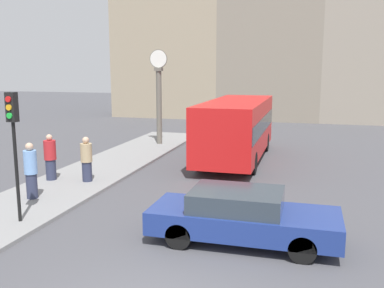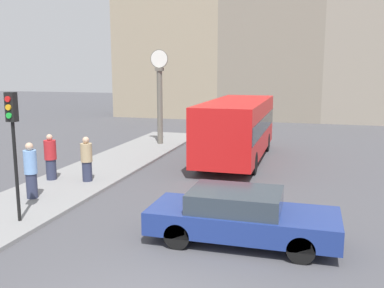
# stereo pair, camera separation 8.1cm
# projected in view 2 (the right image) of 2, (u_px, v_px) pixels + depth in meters

# --- Properties ---
(sidewalk_corner) EXTENTS (3.07, 21.43, 0.11)m
(sidewalk_corner) POSITION_uv_depth(u_px,v_px,m) (93.00, 173.00, 16.91)
(sidewalk_corner) COLOR gray
(sidewalk_corner) RESTS_ON ground_plane
(building_row) EXTENTS (27.74, 5.00, 19.95)m
(building_row) POSITION_uv_depth(u_px,v_px,m) (287.00, 1.00, 33.67)
(building_row) COLOR gray
(building_row) RESTS_ON ground_plane
(sedan_car) EXTENTS (4.50, 1.76, 1.28)m
(sedan_car) POSITION_uv_depth(u_px,v_px,m) (241.00, 216.00, 10.23)
(sedan_car) COLOR navy
(sedan_car) RESTS_ON ground_plane
(bus_distant) EXTENTS (2.45, 8.00, 2.71)m
(bus_distant) POSITION_uv_depth(u_px,v_px,m) (237.00, 126.00, 19.31)
(bus_distant) COLOR red
(bus_distant) RESTS_ON ground_plane
(traffic_light_near) EXTENTS (0.26, 0.24, 3.44)m
(traffic_light_near) POSITION_uv_depth(u_px,v_px,m) (13.00, 130.00, 11.04)
(traffic_light_near) COLOR black
(traffic_light_near) RESTS_ON sidewalk_corner
(street_clock) EXTENTS (0.97, 0.38, 5.00)m
(street_clock) POSITION_uv_depth(u_px,v_px,m) (160.00, 96.00, 22.75)
(street_clock) COLOR #666056
(street_clock) RESTS_ON sidewalk_corner
(pedestrian_tan_coat) EXTENTS (0.41, 0.41, 1.63)m
(pedestrian_tan_coat) POSITION_uv_depth(u_px,v_px,m) (87.00, 159.00, 15.37)
(pedestrian_tan_coat) COLOR #2D334C
(pedestrian_tan_coat) RESTS_ON sidewalk_corner
(pedestrian_red_top) EXTENTS (0.43, 0.43, 1.68)m
(pedestrian_red_top) POSITION_uv_depth(u_px,v_px,m) (51.00, 157.00, 15.59)
(pedestrian_red_top) COLOR #2D334C
(pedestrian_red_top) RESTS_ON sidewalk_corner
(pedestrian_blue_stripe) EXTENTS (0.40, 0.40, 1.77)m
(pedestrian_blue_stripe) POSITION_uv_depth(u_px,v_px,m) (31.00, 171.00, 13.34)
(pedestrian_blue_stripe) COLOR #2D334C
(pedestrian_blue_stripe) RESTS_ON sidewalk_corner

